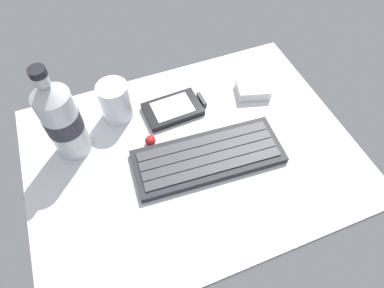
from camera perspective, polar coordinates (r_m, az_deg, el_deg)
ground_plane at (r=66.11cm, az=0.07°, el=-2.12°), size 64.00×48.00×2.80cm
keyboard at (r=64.02cm, az=2.82°, el=-2.17°), size 29.69×12.97×1.70cm
handheld_device at (r=71.53cm, az=-2.88°, el=6.19°), size 13.06×8.17×1.50cm
juice_cup at (r=70.10cm, az=-13.09°, el=7.04°), size 6.40×6.40×8.50cm
water_bottle at (r=63.35cm, az=-21.69°, el=4.06°), size 6.73×6.73×20.80cm
charger_block at (r=75.96cm, az=10.54°, el=9.38°), size 8.27×7.32×2.40cm
trackball_mouse at (r=66.20cm, az=-7.24°, el=0.56°), size 2.20×2.20×2.20cm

